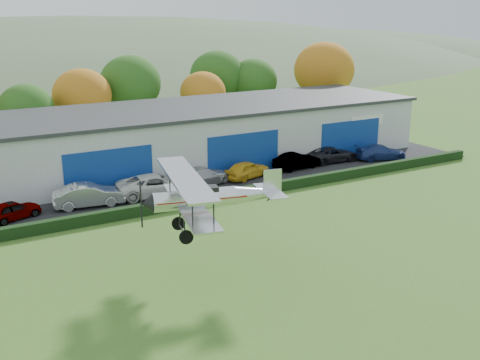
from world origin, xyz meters
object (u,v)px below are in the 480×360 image
car_1 (88,195)px  car_7 (381,152)px  hangar (212,132)px  car_2 (156,185)px  car_6 (332,154)px  biplane (207,196)px  car_4 (247,170)px  car_5 (297,161)px  car_0 (12,210)px  car_3 (202,176)px

car_1 → car_7: 28.15m
car_7 → hangar: bearing=76.0°
car_2 → car_6: car_2 is taller
car_6 → biplane: (-21.20, -15.99, 3.80)m
car_6 → car_7: car_7 is taller
car_4 → car_5: bearing=-103.2°
car_4 → car_6: (9.82, 0.84, -0.05)m
car_1 → car_6: size_ratio=1.02×
biplane → car_5: bearing=55.5°
car_1 → biplane: bearing=-163.3°
car_0 → biplane: bearing=-173.1°
biplane → car_6: bearing=49.8°
car_0 → hangar: bearing=-88.3°
car_1 → car_3: (9.49, 0.57, -0.07)m
hangar → car_1: (-14.29, -8.09, -1.77)m
car_7 → car_4: bearing=103.7°
car_0 → car_2: size_ratio=0.65×
car_1 → car_2: (5.22, -0.09, -0.00)m
car_3 → car_5: bearing=-103.2°
car_1 → car_7: size_ratio=1.04×
car_5 → car_7: size_ratio=0.92×
car_2 → car_4: car_2 is taller
car_1 → car_7: car_1 is taller
car_1 → car_4: (13.75, 0.59, -0.10)m
car_0 → car_2: bearing=-110.7°
car_2 → car_3: car_2 is taller
car_1 → car_3: car_1 is taller
hangar → car_5: (4.89, -7.17, -1.87)m
car_2 → car_4: 8.56m
car_6 → car_4: bearing=97.2°
car_2 → car_6: 18.42m
car_1 → car_3: 9.51m
car_2 → car_3: bearing=-74.6°
car_2 → hangar: bearing=-41.3°
car_0 → car_7: size_ratio=0.80×
hangar → car_6: 11.59m
car_6 → biplane: size_ratio=0.58×
biplane → car_7: bearing=41.8°
biplane → car_4: bearing=65.9°
biplane → car_1: bearing=112.1°
car_4 → car_6: car_4 is taller
hangar → car_7: (13.86, -8.37, -1.90)m
car_3 → car_6: (14.09, 0.86, -0.08)m
car_0 → car_3: bearing=-108.3°
car_2 → biplane: size_ratio=0.69×
hangar → car_3: hangar is taller
car_4 → car_5: (5.42, 0.34, -0.00)m
car_0 → car_4: 19.08m
car_6 → car_3: bearing=95.8°
hangar → biplane: bearing=-117.7°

